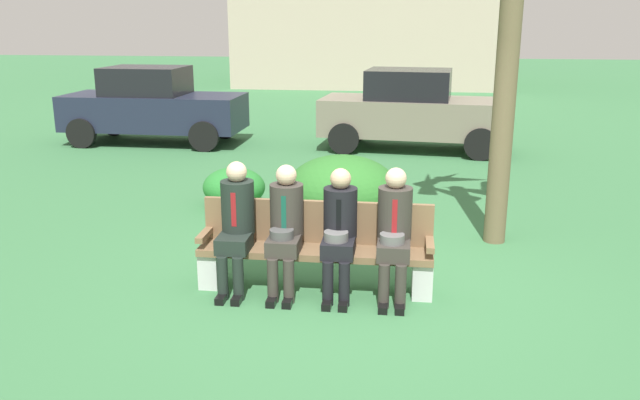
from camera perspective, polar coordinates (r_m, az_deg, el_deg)
ground_plane at (r=6.92m, az=2.13°, el=-7.53°), size 80.00×80.00×0.00m
park_bench at (r=6.75m, az=-0.37°, el=-4.14°), size 2.39×0.44×0.90m
seated_man_leftmost at (r=6.68m, az=-7.33°, el=-1.74°), size 0.34×0.72×1.33m
seated_man_centerleft at (r=6.57m, az=-3.05°, el=-2.05°), size 0.34×0.72×1.31m
seated_man_centerright at (r=6.50m, az=1.69°, el=-2.33°), size 0.34×0.72×1.29m
seated_man_rightmost at (r=6.47m, az=6.49°, el=-2.41°), size 0.34×0.72×1.31m
shrub_near_bench at (r=8.79m, az=1.94°, el=0.83°), size 1.52×1.40×0.95m
shrub_mid_lawn at (r=9.78m, az=-7.50°, el=1.12°), size 0.93×0.85×0.58m
parked_car_near at (r=15.05m, az=-14.37°, el=7.98°), size 3.92×1.75×1.68m
parked_car_far at (r=13.96m, az=8.15°, el=7.74°), size 4.04×2.03×1.68m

